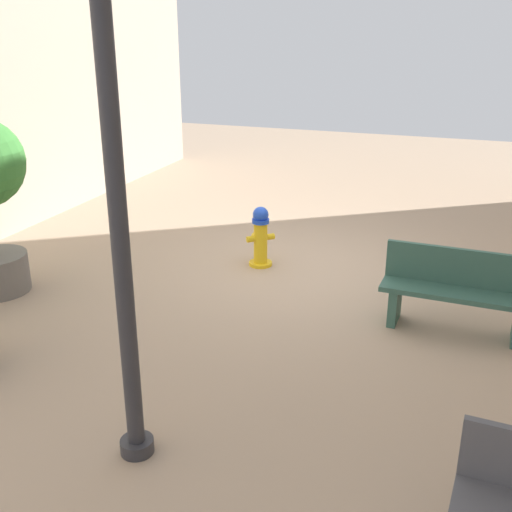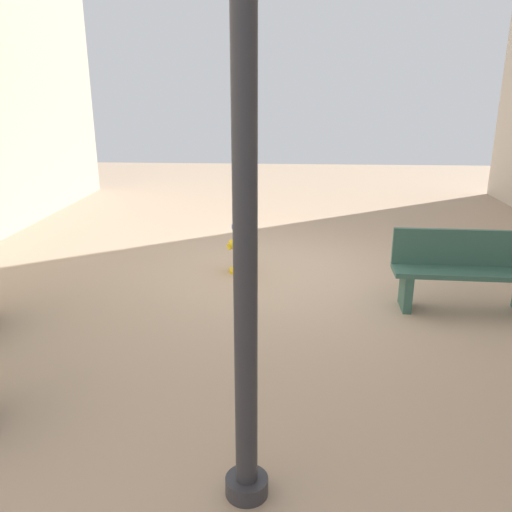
% 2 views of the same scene
% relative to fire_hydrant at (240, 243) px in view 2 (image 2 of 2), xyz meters
% --- Properties ---
extents(ground_plane, '(23.40, 23.40, 0.00)m').
position_rel_fire_hydrant_xyz_m(ground_plane, '(-0.69, -0.08, -0.44)').
color(ground_plane, tan).
extents(fire_hydrant, '(0.38, 0.38, 0.89)m').
position_rel_fire_hydrant_xyz_m(fire_hydrant, '(0.00, 0.00, 0.00)').
color(fire_hydrant, gold).
rests_on(fire_hydrant, ground_plane).
extents(bench_near, '(1.71, 0.51, 0.95)m').
position_rel_fire_hydrant_xyz_m(bench_near, '(-2.79, 1.14, 0.05)').
color(bench_near, '#33594C').
rests_on(bench_near, ground_plane).
extents(street_lamp, '(0.36, 0.36, 3.94)m').
position_rel_fire_hydrant_xyz_m(street_lamp, '(-0.44, 4.33, 2.00)').
color(street_lamp, '#2D2D33').
rests_on(street_lamp, ground_plane).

